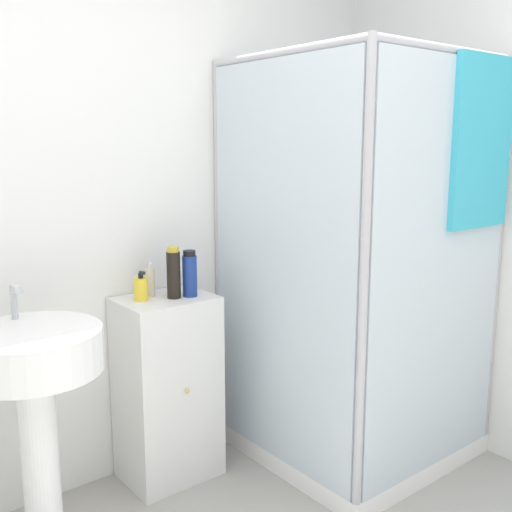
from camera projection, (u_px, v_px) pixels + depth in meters
The scene contains 8 objects.
wall_back at pixel (73, 207), 2.51m from camera, with size 6.40×0.06×2.50m, color white.
shower_enclosure at pixel (359, 357), 2.88m from camera, with size 0.97×1.00×1.90m.
vanity_cabinet at pixel (168, 388), 2.71m from camera, with size 0.41×0.34×0.85m.
sink at pixel (35, 383), 2.09m from camera, with size 0.48×0.48×1.02m.
soap_dispenser at pixel (141, 289), 2.57m from camera, with size 0.06×0.06×0.13m.
shampoo_bottle_tall_black at pixel (174, 273), 2.60m from camera, with size 0.06×0.06×0.23m.
shampoo_bottle_blue at pixel (190, 274), 2.64m from camera, with size 0.06×0.06×0.21m.
lotion_bottle_white at pixel (150, 282), 2.64m from camera, with size 0.04×0.04×0.16m.
Camera 1 is at (-0.96, -0.73, 1.52)m, focal length 42.00 mm.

